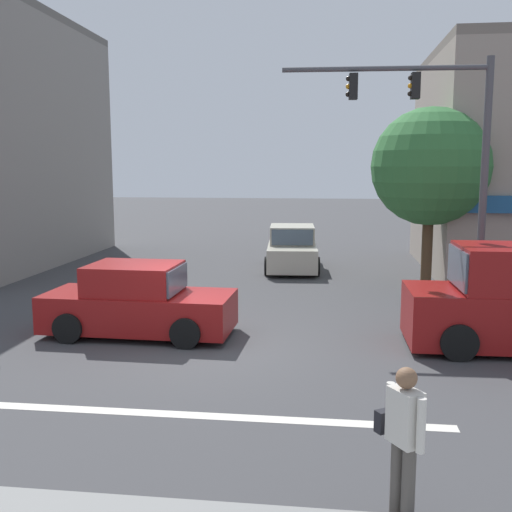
{
  "coord_description": "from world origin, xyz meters",
  "views": [
    {
      "loc": [
        2.64,
        -11.79,
        3.66
      ],
      "look_at": [
        0.93,
        2.0,
        1.6
      ],
      "focal_mm": 42.0,
      "sensor_mm": 36.0,
      "label": 1
    }
  ],
  "objects_px": {
    "traffic_light_mast": "(443,145)",
    "sedan_crossing_leftbound": "(138,303)",
    "pedestrian_foreground_with_bag": "(403,434)",
    "street_tree": "(430,167)",
    "sedan_crossing_center": "(292,250)"
  },
  "relations": [
    {
      "from": "sedan_crossing_leftbound",
      "to": "pedestrian_foreground_with_bag",
      "type": "distance_m",
      "value": 8.14
    },
    {
      "from": "street_tree",
      "to": "sedan_crossing_leftbound",
      "type": "bearing_deg",
      "value": -139.9
    },
    {
      "from": "sedan_crossing_leftbound",
      "to": "street_tree",
      "type": "bearing_deg",
      "value": 40.1
    },
    {
      "from": "traffic_light_mast",
      "to": "sedan_crossing_center",
      "type": "xyz_separation_m",
      "value": [
        -3.98,
        6.66,
        -3.46
      ]
    },
    {
      "from": "traffic_light_mast",
      "to": "sedan_crossing_leftbound",
      "type": "xyz_separation_m",
      "value": [
        -6.78,
        -2.37,
        -3.46
      ]
    },
    {
      "from": "street_tree",
      "to": "sedan_crossing_center",
      "type": "height_order",
      "value": "street_tree"
    },
    {
      "from": "sedan_crossing_leftbound",
      "to": "pedestrian_foreground_with_bag",
      "type": "height_order",
      "value": "pedestrian_foreground_with_bag"
    },
    {
      "from": "traffic_light_mast",
      "to": "pedestrian_foreground_with_bag",
      "type": "xyz_separation_m",
      "value": [
        -1.85,
        -8.85,
        -3.22
      ]
    },
    {
      "from": "traffic_light_mast",
      "to": "sedan_crossing_leftbound",
      "type": "height_order",
      "value": "traffic_light_mast"
    },
    {
      "from": "pedestrian_foreground_with_bag",
      "to": "sedan_crossing_center",
      "type": "bearing_deg",
      "value": 97.82
    },
    {
      "from": "traffic_light_mast",
      "to": "sedan_crossing_leftbound",
      "type": "relative_size",
      "value": 1.49
    },
    {
      "from": "pedestrian_foreground_with_bag",
      "to": "street_tree",
      "type": "bearing_deg",
      "value": 80.24
    },
    {
      "from": "sedan_crossing_leftbound",
      "to": "pedestrian_foreground_with_bag",
      "type": "relative_size",
      "value": 2.48
    },
    {
      "from": "street_tree",
      "to": "sedan_crossing_leftbound",
      "type": "xyz_separation_m",
      "value": [
        -7.06,
        -5.95,
        -2.96
      ]
    },
    {
      "from": "sedan_crossing_center",
      "to": "sedan_crossing_leftbound",
      "type": "relative_size",
      "value": 1.01
    }
  ]
}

